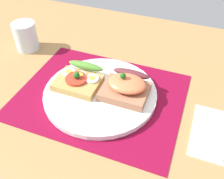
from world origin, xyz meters
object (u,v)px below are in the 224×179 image
object	(u,v)px
sandwich_salmon	(126,86)
drinking_glass	(26,36)
plate	(100,93)
sandwich_egg_tomato	(79,79)
napkin	(222,135)

from	to	relation	value
sandwich_salmon	drinking_glass	size ratio (longest dim) A/B	1.30
plate	drinking_glass	size ratio (longest dim) A/B	3.29
sandwich_salmon	drinking_glass	xyz separation A→B (cm)	(-34.42, 10.04, 0.45)
sandwich_egg_tomato	sandwich_salmon	world-z (taller)	sandwich_salmon
plate	drinking_glass	distance (cm)	30.95
plate	napkin	world-z (taller)	plate
sandwich_egg_tomato	napkin	world-z (taller)	sandwich_egg_tomato
sandwich_egg_tomato	plate	bearing A→B (deg)	-9.25
plate	drinking_glass	world-z (taller)	drinking_glass
plate	sandwich_salmon	xyz separation A→B (cm)	(5.93, 1.63, 2.68)
sandwich_egg_tomato	napkin	bearing A→B (deg)	-5.24
drinking_glass	sandwich_salmon	bearing A→B (deg)	-16.27
napkin	plate	bearing A→B (deg)	175.60
plate	sandwich_egg_tomato	size ratio (longest dim) A/B	2.53
drinking_glass	plate	bearing A→B (deg)	-22.28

